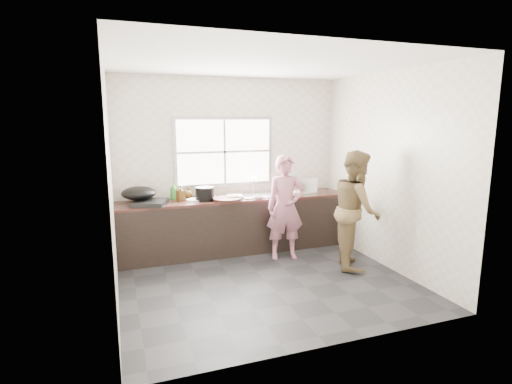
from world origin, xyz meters
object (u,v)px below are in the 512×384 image
object	(u,v)px
bottle_brown_short	(189,193)
dish_rack	(304,186)
pot_lid_right	(156,203)
bowl_mince	(235,197)
bowl_crabs	(293,194)
woman	(285,211)
cutting_board	(227,199)
pot_lid_left	(142,206)
wok	(139,193)
glass_jar	(174,196)
burner	(150,203)
bowl_held	(258,197)
person_side	(356,209)
plate_food	(195,200)
black_pot	(205,194)
bottle_green	(173,191)
bottle_brown_tall	(181,194)

from	to	relation	value
bottle_brown_short	dish_rack	size ratio (longest dim) A/B	0.42
dish_rack	pot_lid_right	world-z (taller)	dish_rack
bowl_mince	bowl_crabs	world-z (taller)	bowl_crabs
woman	bowl_mince	world-z (taller)	woman
woman	pot_lid_right	world-z (taller)	woman
cutting_board	pot_lid_left	size ratio (longest dim) A/B	1.96
bowl_crabs	wok	world-z (taller)	wok
woman	glass_jar	size ratio (longest dim) A/B	15.39
burner	pot_lid_left	distance (m)	0.12
bowl_held	wok	xyz separation A→B (m)	(-1.74, 0.24, 0.12)
bowl_mince	bottle_brown_short	world-z (taller)	bottle_brown_short
person_side	bowl_crabs	xyz separation A→B (m)	(-0.51, 0.98, 0.07)
pot_lid_right	bowl_mince	bearing A→B (deg)	-3.97
plate_food	cutting_board	bearing A→B (deg)	-20.71
person_side	dish_rack	bearing A→B (deg)	37.37
glass_jar	wok	world-z (taller)	wok
woman	glass_jar	xyz separation A→B (m)	(-1.52, 0.72, 0.18)
woman	dish_rack	size ratio (longest dim) A/B	4.05
bowl_held	pot_lid_right	bearing A→B (deg)	172.93
bowl_crabs	pot_lid_left	bearing A→B (deg)	178.90
bottle_brown_short	cutting_board	bearing A→B (deg)	-39.96
cutting_board	black_pot	xyz separation A→B (m)	(-0.30, 0.14, 0.08)
plate_food	bottle_brown_short	bearing A→B (deg)	100.45
black_pot	plate_food	size ratio (longest dim) A/B	1.13
bottle_brown_short	bottle_green	bearing A→B (deg)	-163.51
person_side	dish_rack	xyz separation A→B (m)	(-0.26, 1.12, 0.17)
wok	bottle_brown_short	bearing A→B (deg)	14.68
black_pot	pot_lid_right	size ratio (longest dim) A/B	1.25
person_side	bottle_brown_short	distance (m)	2.53
bottle_green	dish_rack	xyz separation A→B (m)	(2.06, -0.24, 0.00)
person_side	black_pot	bearing A→B (deg)	83.09
black_pot	bottle_green	size ratio (longest dim) A/B	1.05
burner	woman	bearing A→B (deg)	-12.53
bottle_green	pot_lid_left	distance (m)	0.60
glass_jar	pot_lid_right	size ratio (longest dim) A/B	0.42
bowl_held	pot_lid_right	xyz separation A→B (m)	(-1.51, 0.19, -0.03)
plate_food	burner	xyz separation A→B (m)	(-0.66, -0.11, 0.02)
bowl_mince	pot_lid_right	size ratio (longest dim) A/B	1.06
woman	plate_food	distance (m)	1.36
bowl_mince	bottle_green	world-z (taller)	bottle_green
bowl_crabs	bottle_green	size ratio (longest dim) A/B	0.74
dish_rack	pot_lid_left	size ratio (longest dim) A/B	1.64
pot_lid_left	bottle_green	bearing A→B (deg)	33.95
person_side	bottle_brown_short	bearing A→B (deg)	79.89
bowl_held	wok	distance (m)	1.76
woman	black_pot	size ratio (longest dim) A/B	5.19
woman	bowl_mince	distance (m)	0.80
bowl_held	bottle_brown_tall	size ratio (longest dim) A/B	0.90
black_pot	bowl_mince	bearing A→B (deg)	-6.61
bowl_mince	bowl_held	size ratio (longest dim) A/B	1.21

